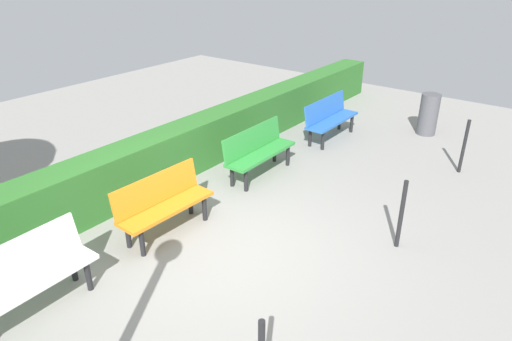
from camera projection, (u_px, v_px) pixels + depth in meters
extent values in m
plane|color=gray|center=(223.00, 250.00, 6.19)|extent=(18.19, 18.19, 0.00)
cube|color=blue|center=(332.00, 120.00, 9.66)|extent=(1.56, 0.42, 0.05)
cube|color=blue|center=(325.00, 108.00, 9.66)|extent=(1.56, 0.11, 0.42)
cylinder|color=black|center=(352.00, 124.00, 10.12)|extent=(0.07, 0.07, 0.39)
cylinder|color=black|center=(339.00, 121.00, 10.28)|extent=(0.07, 0.07, 0.39)
cylinder|color=black|center=(323.00, 141.00, 9.22)|extent=(0.07, 0.07, 0.39)
cylinder|color=black|center=(310.00, 137.00, 9.39)|extent=(0.07, 0.07, 0.39)
cube|color=#2D8C38|center=(261.00, 154.00, 8.07)|extent=(1.58, 0.44, 0.05)
cube|color=#2D8C38|center=(253.00, 139.00, 8.07)|extent=(1.58, 0.12, 0.42)
cylinder|color=black|center=(288.00, 156.00, 8.55)|extent=(0.07, 0.07, 0.39)
cylinder|color=black|center=(275.00, 152.00, 8.71)|extent=(0.07, 0.07, 0.39)
cylinder|color=black|center=(246.00, 180.00, 7.63)|extent=(0.07, 0.07, 0.39)
cylinder|color=black|center=(232.00, 176.00, 7.79)|extent=(0.07, 0.07, 0.39)
cube|color=orange|center=(167.00, 208.00, 6.39)|extent=(1.46, 0.47, 0.05)
cube|color=orange|center=(156.00, 189.00, 6.40)|extent=(1.45, 0.15, 0.42)
cylinder|color=black|center=(204.00, 208.00, 6.80)|extent=(0.07, 0.07, 0.39)
cylinder|color=black|center=(191.00, 202.00, 6.97)|extent=(0.07, 0.07, 0.39)
cylinder|color=black|center=(142.00, 243.00, 6.00)|extent=(0.07, 0.07, 0.39)
cylinder|color=black|center=(128.00, 235.00, 6.17)|extent=(0.07, 0.07, 0.39)
cube|color=white|center=(24.00, 286.00, 4.89)|extent=(1.63, 0.46, 0.05)
cube|color=white|center=(9.00, 262.00, 4.89)|extent=(1.62, 0.17, 0.42)
cylinder|color=black|center=(88.00, 276.00, 5.39)|extent=(0.07, 0.07, 0.39)
cylinder|color=black|center=(73.00, 267.00, 5.55)|extent=(0.07, 0.07, 0.39)
cube|color=#2D6B28|center=(165.00, 157.00, 7.90)|extent=(14.19, 0.59, 0.88)
cylinder|color=black|center=(464.00, 147.00, 8.15)|extent=(0.06, 0.06, 1.00)
cylinder|color=black|center=(401.00, 214.00, 6.06)|extent=(0.06, 0.06, 1.00)
cylinder|color=#4C4C51|center=(428.00, 114.00, 9.91)|extent=(0.40, 0.40, 0.90)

